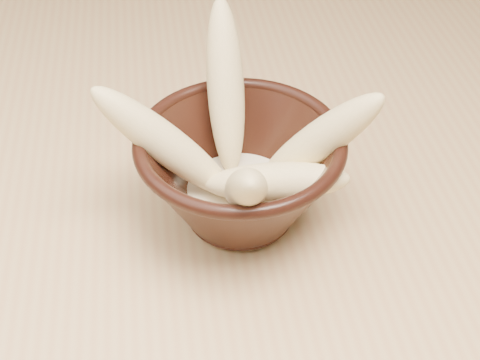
% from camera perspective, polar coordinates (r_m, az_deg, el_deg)
% --- Properties ---
extents(table, '(1.20, 0.80, 0.75)m').
position_cam_1_polar(table, '(0.72, -7.44, -3.63)').
color(table, tan).
rests_on(table, ground).
extents(bowl, '(0.18, 0.18, 0.10)m').
position_cam_1_polar(bowl, '(0.57, 0.00, 0.62)').
color(bowl, black).
rests_on(bowl, table).
extents(milk_puddle, '(0.10, 0.10, 0.01)m').
position_cam_1_polar(milk_puddle, '(0.58, 0.00, -1.11)').
color(milk_puddle, beige).
rests_on(milk_puddle, bowl).
extents(banana_upright, '(0.04, 0.11, 0.15)m').
position_cam_1_polar(banana_upright, '(0.58, -1.23, 7.92)').
color(banana_upright, '#DCC782').
rests_on(banana_upright, bowl).
extents(banana_left, '(0.13, 0.06, 0.13)m').
position_cam_1_polar(banana_left, '(0.55, -6.42, 3.12)').
color(banana_left, '#DCC782').
rests_on(banana_left, bowl).
extents(banana_right, '(0.12, 0.07, 0.13)m').
position_cam_1_polar(banana_right, '(0.55, 6.76, 3.33)').
color(banana_right, '#DCC782').
rests_on(banana_right, bowl).
extents(banana_across, '(0.13, 0.07, 0.05)m').
position_cam_1_polar(banana_across, '(0.55, 3.05, -0.14)').
color(banana_across, '#DCC782').
rests_on(banana_across, bowl).
extents(banana_front, '(0.04, 0.11, 0.11)m').
position_cam_1_polar(banana_front, '(0.51, 0.47, -0.84)').
color(banana_front, '#DCC782').
rests_on(banana_front, bowl).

